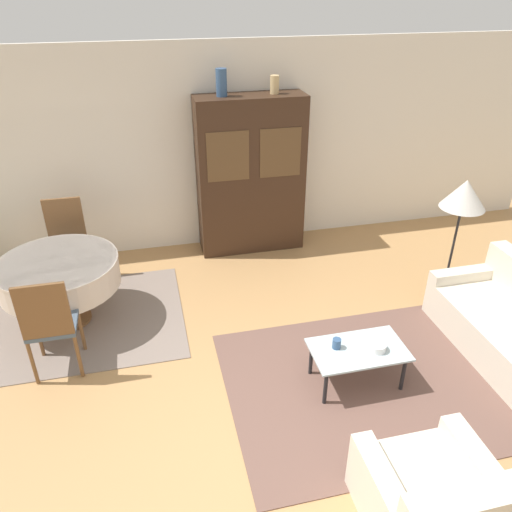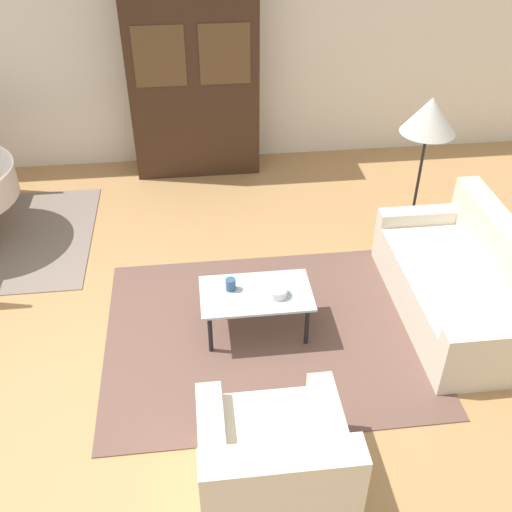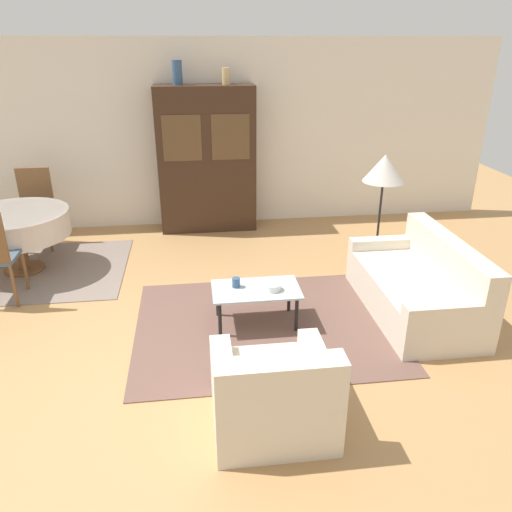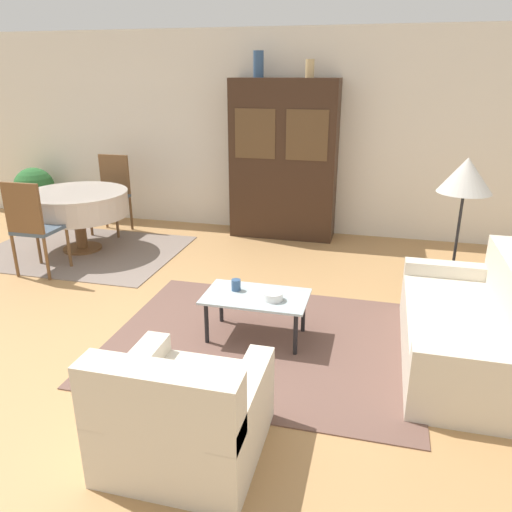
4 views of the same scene
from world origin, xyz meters
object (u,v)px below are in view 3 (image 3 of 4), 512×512
floor_lamp (384,171)px  cup (236,282)px  coffee_table (256,293)px  vase_short (226,76)px  bowl (272,287)px  display_cabinet (207,160)px  couch (418,287)px  armchair (273,395)px  dining_chair_far (35,203)px  dining_table (16,224)px  vase_tall (177,73)px

floor_lamp → cup: size_ratio=14.54×
coffee_table → vase_short: 3.42m
coffee_table → cup: cup is taller
coffee_table → bowl: bearing=-18.1°
display_cabinet → cup: bearing=-86.8°
couch → floor_lamp: (-0.03, 1.19, 0.94)m
coffee_table → display_cabinet: bearing=96.9°
coffee_table → vase_short: size_ratio=4.01×
armchair → dining_chair_far: bearing=123.9°
display_cabinet → cup: 2.89m
coffee_table → dining_chair_far: dining_chair_far is taller
dining_table → cup: size_ratio=12.79×
display_cabinet → floor_lamp: display_cabinet is taller
dining_chair_far → cup: 3.50m
armchair → display_cabinet: display_cabinet is taller
couch → display_cabinet: 3.60m
floor_lamp → bowl: bearing=-140.3°
coffee_table → cup: bearing=162.2°
armchair → vase_tall: vase_tall is taller
bowl → couch: bearing=3.0°
couch → vase_short: 3.86m
vase_short → bowl: bearing=-86.1°
dining_table → cup: 2.97m
couch → display_cabinet: bearing=35.9°
vase_tall → dining_chair_far: bearing=-168.6°
armchair → bowl: armchair is taller
vase_tall → floor_lamp: bearing=-34.9°
coffee_table → armchair: bearing=-92.5°
armchair → dining_chair_far: 4.76m
couch → armchair: couch is taller
coffee_table → vase_tall: bearing=103.7°
coffee_table → vase_tall: size_ratio=2.72×
display_cabinet → vase_tall: (-0.35, 0.00, 1.20)m
cup → bowl: bearing=-18.0°
dining_table → dining_chair_far: (-0.00, 0.85, -0.00)m
couch → dining_chair_far: bearing=61.1°
dining_table → cup: dining_table is taller
bowl → floor_lamp: bearing=39.7°
armchair → vase_tall: bearing=98.3°
armchair → cup: 1.54m
dining_chair_far → floor_lamp: floor_lamp is taller
display_cabinet → floor_lamp: 2.64m
vase_tall → vase_short: vase_tall is taller
dining_table → floor_lamp: 4.46m
couch → cup: 1.92m
couch → dining_chair_far: dining_chair_far is taller
display_cabinet → bowl: (0.51, -2.93, -0.61)m
couch → armchair: (-1.78, -1.50, 0.00)m
dining_table → vase_short: bearing=25.2°
armchair → vase_short: size_ratio=4.01×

